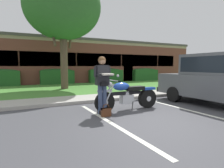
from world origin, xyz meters
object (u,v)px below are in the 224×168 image
Objects in this scene: motorcycle at (130,95)px; hedge_center_right at (106,75)px; rider_person at (102,80)px; hedge_right at (144,74)px; shade_tree at (63,7)px; handbag at (106,111)px; brick_building at (63,62)px; hedge_center_left at (57,76)px.

motorcycle is 10.45m from hedge_center_right.
hedge_right is at bearing 48.57° from rider_person.
handbag is at bearing -92.71° from shade_tree.
shade_tree reaches higher than rider_person.
motorcycle is 15.39m from brick_building.
handbag is at bearing -158.03° from motorcycle.
handbag is 0.12× the size of hedge_center_right.
motorcycle is 0.33× the size of shade_tree.
motorcycle is at bearing -110.15° from hedge_center_right.
motorcycle is at bearing -83.64° from shade_tree.
brick_building is (-6.69, 5.48, 1.24)m from hedge_right.
hedge_center_left reaches higher than motorcycle.
hedge_center_left is at bearing 87.12° from shade_tree.
rider_person is 4.74× the size of handbag.
rider_person is at bearing -175.63° from motorcycle.
hedge_right is at bearing 0.00° from hedge_center_left.
shade_tree reaches higher than brick_building.
hedge_center_left is (0.17, 3.44, -4.22)m from shade_tree.
shade_tree is 5.45m from hedge_center_left.
brick_building reaches higher than motorcycle.
hedge_center_left is (0.45, 9.89, -0.36)m from rider_person.
brick_building is (1.04, 15.29, 1.41)m from motorcycle.
rider_person reaches higher than motorcycle.
handbag is 8.28m from shade_tree.
hedge_center_right is 6.17m from brick_building.
handbag is 10.25m from hedge_center_left.
hedge_center_right is 0.12× the size of brick_building.
shade_tree is 2.69× the size of hedge_center_left.
shade_tree reaches higher than hedge_center_left.
hedge_center_left reaches higher than handbag.
shade_tree is at bearing -101.14° from brick_building.
motorcycle is at bearing -93.91° from brick_building.
hedge_center_left is 5.83m from brick_building.
brick_building is at bearing 86.09° from motorcycle.
rider_person is at bearing -92.61° from hedge_center_left.
hedge_right is (7.74, 9.81, 0.17)m from motorcycle.
hedge_center_right is (4.63, 10.23, 0.51)m from handbag.
hedge_center_right is 4.14m from hedge_right.
hedge_center_left is at bearing -106.12° from brick_building.
brick_building is at bearing 78.86° from shade_tree.
hedge_center_left is at bearing 93.14° from motorcycle.
motorcycle is 7.78m from shade_tree.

